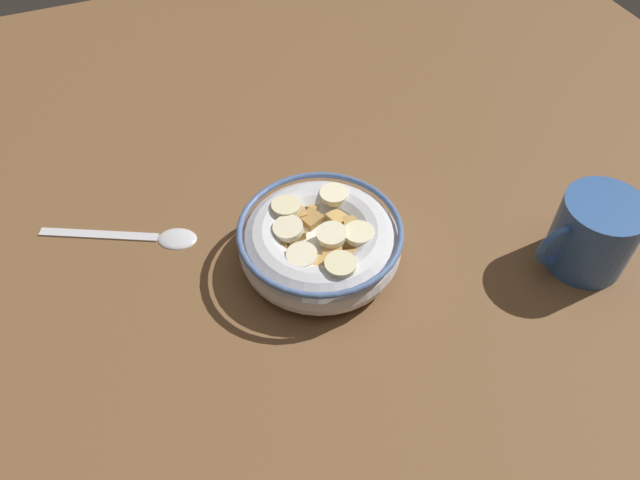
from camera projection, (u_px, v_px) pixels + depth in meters
ground_plane at (320, 266)px, 60.43cm from camera, size 122.57×122.57×2.00cm
cereal_bowl at (320, 243)px, 57.69cm from camera, size 15.67×15.67×5.18cm
spoon at (152, 236)px, 61.33cm from camera, size 15.48×8.80×0.80cm
coffee_mug at (592, 234)px, 56.77cm from camera, size 10.17×7.61×7.70cm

